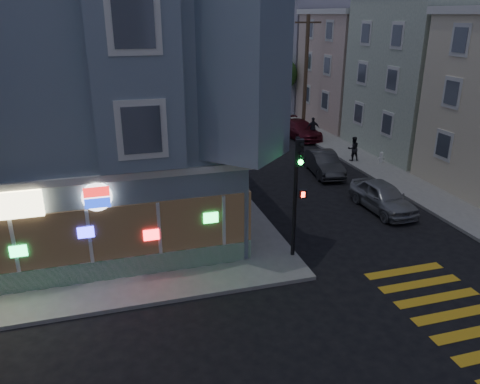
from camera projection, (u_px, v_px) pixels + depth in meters
name	position (u px, v px, depth m)	size (l,w,h in m)	color
ground	(255.00, 327.00, 14.62)	(120.00, 120.00, 0.00)	black
sidewalk_ne	(423.00, 124.00, 41.24)	(24.00, 42.00, 0.15)	gray
corner_building	(53.00, 94.00, 20.84)	(14.60, 14.60, 11.40)	gray
row_house_b	(454.00, 72.00, 32.14)	(12.00, 8.60, 10.50)	#A0B29A
row_house_c	(381.00, 70.00, 40.48)	(12.00, 8.60, 9.00)	#C0A794
row_house_d	(334.00, 53.00, 48.29)	(12.00, 8.60, 10.50)	#9895A4
utility_pole	(306.00, 72.00, 37.58)	(2.20, 0.30, 9.00)	#4C3826
street_tree_near	(281.00, 74.00, 43.32)	(3.00, 3.00, 5.30)	#4C3826
street_tree_far	(255.00, 66.00, 50.49)	(3.00, 3.00, 5.30)	#4C3826
pedestrian_a	(353.00, 149.00, 30.47)	(0.77, 0.60, 1.59)	black
pedestrian_b	(313.00, 128.00, 35.68)	(0.98, 0.41, 1.67)	#222128
parked_car_a	(383.00, 197.00, 23.08)	(1.69, 4.21, 1.43)	#979B9E
parked_car_b	(324.00, 163.00, 28.35)	(1.45, 4.17, 1.37)	#323437
parked_car_c	(300.00, 130.00, 36.58)	(1.94, 4.77, 1.38)	#591420
parked_car_d	(254.00, 117.00, 40.70)	(2.46, 5.33, 1.48)	#92969B
traffic_signal	(298.00, 179.00, 17.46)	(0.61, 0.54, 4.82)	black
fire_hydrant	(381.00, 157.00, 30.14)	(0.42, 0.24, 0.73)	white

